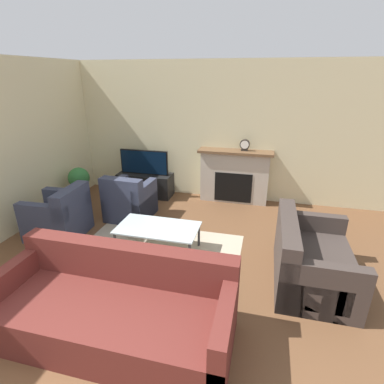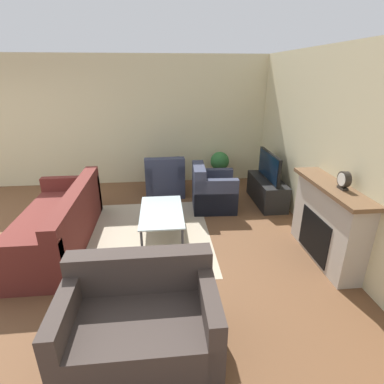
{
  "view_description": "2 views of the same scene",
  "coord_description": "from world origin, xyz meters",
  "px_view_note": "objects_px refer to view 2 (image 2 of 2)",
  "views": [
    {
      "loc": [
        1.23,
        -0.87,
        2.44
      ],
      "look_at": [
        0.21,
        3.19,
        0.78
      ],
      "focal_mm": 28.0,
      "sensor_mm": 36.0,
      "label": 1
    },
    {
      "loc": [
        3.95,
        2.75,
        2.35
      ],
      "look_at": [
        0.25,
        3.12,
        0.86
      ],
      "focal_mm": 28.0,
      "sensor_mm": 36.0,
      "label": 2
    }
  ],
  "objects_px": {
    "couch_loveseat": "(141,321)",
    "armchair_by_window": "(165,179)",
    "tv": "(269,166)",
    "potted_plant": "(220,164)",
    "armchair_accent": "(212,193)",
    "mantel_clock": "(344,180)",
    "coffee_table": "(162,213)",
    "couch_sectional": "(56,226)"
  },
  "relations": [
    {
      "from": "tv",
      "to": "armchair_accent",
      "type": "height_order",
      "value": "tv"
    },
    {
      "from": "couch_loveseat",
      "to": "coffee_table",
      "type": "bearing_deg",
      "value": 84.34
    },
    {
      "from": "coffee_table",
      "to": "tv",
      "type": "bearing_deg",
      "value": 116.96
    },
    {
      "from": "tv",
      "to": "potted_plant",
      "type": "relative_size",
      "value": 1.39
    },
    {
      "from": "couch_loveseat",
      "to": "couch_sectional",
      "type": "bearing_deg",
      "value": 124.2
    },
    {
      "from": "potted_plant",
      "to": "mantel_clock",
      "type": "bearing_deg",
      "value": 15.6
    },
    {
      "from": "armchair_by_window",
      "to": "potted_plant",
      "type": "bearing_deg",
      "value": -163.06
    },
    {
      "from": "armchair_accent",
      "to": "coffee_table",
      "type": "height_order",
      "value": "armchair_accent"
    },
    {
      "from": "tv",
      "to": "coffee_table",
      "type": "relative_size",
      "value": 0.88
    },
    {
      "from": "couch_loveseat",
      "to": "potted_plant",
      "type": "distance_m",
      "value": 4.42
    },
    {
      "from": "coffee_table",
      "to": "mantel_clock",
      "type": "bearing_deg",
      "value": 65.04
    },
    {
      "from": "tv",
      "to": "potted_plant",
      "type": "distance_m",
      "value": 1.33
    },
    {
      "from": "coffee_table",
      "to": "couch_loveseat",
      "type": "bearing_deg",
      "value": -5.66
    },
    {
      "from": "mantel_clock",
      "to": "armchair_accent",
      "type": "bearing_deg",
      "value": -146.57
    },
    {
      "from": "couch_loveseat",
      "to": "mantel_clock",
      "type": "height_order",
      "value": "mantel_clock"
    },
    {
      "from": "armchair_by_window",
      "to": "mantel_clock",
      "type": "height_order",
      "value": "mantel_clock"
    },
    {
      "from": "armchair_accent",
      "to": "mantel_clock",
      "type": "relative_size",
      "value": 3.72
    },
    {
      "from": "couch_sectional",
      "to": "couch_loveseat",
      "type": "xyz_separation_m",
      "value": [
        1.94,
        1.32,
        0.01
      ]
    },
    {
      "from": "armchair_by_window",
      "to": "potted_plant",
      "type": "relative_size",
      "value": 1.12
    },
    {
      "from": "tv",
      "to": "armchair_accent",
      "type": "bearing_deg",
      "value": -82.35
    },
    {
      "from": "coffee_table",
      "to": "mantel_clock",
      "type": "relative_size",
      "value": 5.29
    },
    {
      "from": "armchair_by_window",
      "to": "armchair_accent",
      "type": "distance_m",
      "value": 1.18
    },
    {
      "from": "coffee_table",
      "to": "potted_plant",
      "type": "relative_size",
      "value": 1.58
    },
    {
      "from": "coffee_table",
      "to": "potted_plant",
      "type": "xyz_separation_m",
      "value": [
        -2.11,
        1.29,
        0.12
      ]
    },
    {
      "from": "tv",
      "to": "coffee_table",
      "type": "height_order",
      "value": "tv"
    },
    {
      "from": "mantel_clock",
      "to": "armchair_by_window",
      "type": "bearing_deg",
      "value": -142.22
    },
    {
      "from": "armchair_accent",
      "to": "coffee_table",
      "type": "distance_m",
      "value": 1.27
    },
    {
      "from": "armchair_by_window",
      "to": "potted_plant",
      "type": "height_order",
      "value": "armchair_by_window"
    },
    {
      "from": "couch_sectional",
      "to": "coffee_table",
      "type": "distance_m",
      "value": 1.53
    },
    {
      "from": "couch_loveseat",
      "to": "potted_plant",
      "type": "height_order",
      "value": "couch_loveseat"
    },
    {
      "from": "tv",
      "to": "armchair_accent",
      "type": "xyz_separation_m",
      "value": [
        0.15,
        -1.09,
        -0.43
      ]
    },
    {
      "from": "coffee_table",
      "to": "mantel_clock",
      "type": "xyz_separation_m",
      "value": [
        1.01,
        2.16,
        0.81
      ]
    },
    {
      "from": "couch_loveseat",
      "to": "potted_plant",
      "type": "xyz_separation_m",
      "value": [
        -4.16,
        1.5,
        0.19
      ]
    },
    {
      "from": "couch_sectional",
      "to": "mantel_clock",
      "type": "xyz_separation_m",
      "value": [
        0.9,
        3.68,
        0.89
      ]
    },
    {
      "from": "couch_loveseat",
      "to": "armchair_by_window",
      "type": "xyz_separation_m",
      "value": [
        -3.74,
        0.28,
        0.01
      ]
    },
    {
      "from": "couch_loveseat",
      "to": "armchair_accent",
      "type": "height_order",
      "value": "same"
    },
    {
      "from": "couch_sectional",
      "to": "armchair_accent",
      "type": "distance_m",
      "value": 2.63
    },
    {
      "from": "couch_loveseat",
      "to": "armchair_accent",
      "type": "xyz_separation_m",
      "value": [
        -2.92,
        1.12,
        0.01
      ]
    },
    {
      "from": "armchair_by_window",
      "to": "coffee_table",
      "type": "bearing_deg",
      "value": 85.45
    },
    {
      "from": "coffee_table",
      "to": "mantel_clock",
      "type": "height_order",
      "value": "mantel_clock"
    },
    {
      "from": "tv",
      "to": "armchair_by_window",
      "type": "height_order",
      "value": "tv"
    },
    {
      "from": "mantel_clock",
      "to": "couch_loveseat",
      "type": "bearing_deg",
      "value": -66.23
    }
  ]
}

